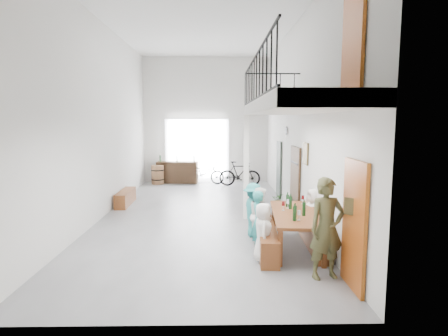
{
  "coord_description": "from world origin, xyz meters",
  "views": [
    {
      "loc": [
        0.51,
        -10.7,
        2.71
      ],
      "look_at": [
        0.69,
        -0.5,
        1.43
      ],
      "focal_mm": 30.0,
      "sensor_mm": 36.0,
      "label": 1
    }
  ],
  "objects_px": {
    "side_bench": "(126,198)",
    "bicycle_near": "(204,173)",
    "serving_counter": "(177,172)",
    "host_standing": "(327,228)",
    "oak_barrel": "(158,175)",
    "tasting_table": "(296,216)",
    "bench_inner": "(266,238)"
  },
  "relations": [
    {
      "from": "oak_barrel",
      "to": "serving_counter",
      "type": "height_order",
      "value": "serving_counter"
    },
    {
      "from": "tasting_table",
      "to": "serving_counter",
      "type": "distance_m",
      "value": 9.32
    },
    {
      "from": "oak_barrel",
      "to": "bicycle_near",
      "type": "height_order",
      "value": "bicycle_near"
    },
    {
      "from": "bench_inner",
      "to": "serving_counter",
      "type": "distance_m",
      "value": 9.18
    },
    {
      "from": "tasting_table",
      "to": "oak_barrel",
      "type": "bearing_deg",
      "value": 121.98
    },
    {
      "from": "host_standing",
      "to": "bicycle_near",
      "type": "bearing_deg",
      "value": 89.94
    },
    {
      "from": "serving_counter",
      "to": "bicycle_near",
      "type": "distance_m",
      "value": 1.21
    },
    {
      "from": "tasting_table",
      "to": "side_bench",
      "type": "bearing_deg",
      "value": 142.13
    },
    {
      "from": "oak_barrel",
      "to": "bicycle_near",
      "type": "bearing_deg",
      "value": 1.71
    },
    {
      "from": "tasting_table",
      "to": "host_standing",
      "type": "height_order",
      "value": "host_standing"
    },
    {
      "from": "oak_barrel",
      "to": "host_standing",
      "type": "bearing_deg",
      "value": -65.68
    },
    {
      "from": "tasting_table",
      "to": "host_standing",
      "type": "distance_m",
      "value": 1.51
    },
    {
      "from": "side_bench",
      "to": "serving_counter",
      "type": "relative_size",
      "value": 0.91
    },
    {
      "from": "tasting_table",
      "to": "bicycle_near",
      "type": "xyz_separation_m",
      "value": [
        -2.24,
        8.47,
        -0.24
      ]
    },
    {
      "from": "side_bench",
      "to": "host_standing",
      "type": "height_order",
      "value": "host_standing"
    },
    {
      "from": "serving_counter",
      "to": "side_bench",
      "type": "bearing_deg",
      "value": -101.09
    },
    {
      "from": "serving_counter",
      "to": "host_standing",
      "type": "height_order",
      "value": "host_standing"
    },
    {
      "from": "tasting_table",
      "to": "side_bench",
      "type": "height_order",
      "value": "tasting_table"
    },
    {
      "from": "tasting_table",
      "to": "side_bench",
      "type": "relative_size",
      "value": 1.5
    },
    {
      "from": "host_standing",
      "to": "side_bench",
      "type": "bearing_deg",
      "value": 116.02
    },
    {
      "from": "host_standing",
      "to": "oak_barrel",
      "type": "bearing_deg",
      "value": 100.45
    },
    {
      "from": "side_bench",
      "to": "bicycle_near",
      "type": "relative_size",
      "value": 0.91
    },
    {
      "from": "side_bench",
      "to": "bicycle_near",
      "type": "bearing_deg",
      "value": 59.41
    },
    {
      "from": "bench_inner",
      "to": "oak_barrel",
      "type": "xyz_separation_m",
      "value": [
        -3.63,
        8.49,
        0.15
      ]
    },
    {
      "from": "host_standing",
      "to": "serving_counter",
      "type": "bearing_deg",
      "value": 95.88
    },
    {
      "from": "serving_counter",
      "to": "bicycle_near",
      "type": "xyz_separation_m",
      "value": [
        1.2,
        -0.19,
        -0.0
      ]
    },
    {
      "from": "bench_inner",
      "to": "host_standing",
      "type": "height_order",
      "value": "host_standing"
    },
    {
      "from": "oak_barrel",
      "to": "bicycle_near",
      "type": "distance_m",
      "value": 2.03
    },
    {
      "from": "tasting_table",
      "to": "bicycle_near",
      "type": "relative_size",
      "value": 1.37
    },
    {
      "from": "bench_inner",
      "to": "serving_counter",
      "type": "bearing_deg",
      "value": 111.24
    },
    {
      "from": "bench_inner",
      "to": "bicycle_near",
      "type": "relative_size",
      "value": 1.25
    },
    {
      "from": "bench_inner",
      "to": "side_bench",
      "type": "relative_size",
      "value": 1.38
    }
  ]
}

